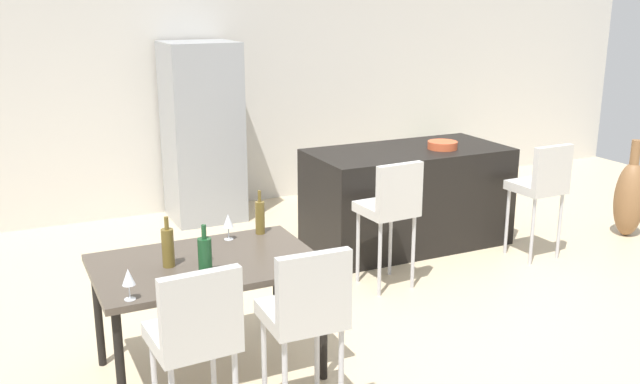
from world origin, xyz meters
name	(u,v)px	position (x,y,z in m)	size (l,w,h in m)	color
ground_plane	(417,285)	(0.00, 0.00, 0.00)	(10.00, 10.00, 0.00)	#C6B28E
back_wall	(278,72)	(0.00, 2.95, 1.45)	(10.00, 0.12, 2.90)	beige
kitchen_island	(407,197)	(0.44, 0.89, 0.46)	(1.84, 0.89, 0.92)	black
bar_chair_left	(391,205)	(-0.24, 0.06, 0.70)	(0.42, 0.42, 1.05)	beige
bar_chair_middle	(542,183)	(1.30, 0.06, 0.70)	(0.41, 0.41, 1.05)	beige
dining_table	(207,272)	(-1.93, -0.60, 0.67)	(1.33, 0.88, 0.74)	#4C4238
dining_chair_near	(195,333)	(-2.22, -1.40, 0.70)	(0.42, 0.42, 1.05)	beige
dining_chair_far	(306,310)	(-1.63, -1.40, 0.70)	(0.41, 0.41, 1.05)	beige
wine_bottle_end	(260,217)	(-1.45, -0.26, 0.86)	(0.06, 0.06, 0.30)	brown
wine_bottle_near	(205,256)	(-1.99, -0.81, 0.86)	(0.08, 0.08, 0.30)	#194723
wine_bottle_middle	(168,247)	(-2.15, -0.59, 0.86)	(0.07, 0.07, 0.31)	brown
wine_glass_left	(228,221)	(-1.68, -0.28, 0.86)	(0.07, 0.07, 0.17)	silver
wine_glass_right	(128,278)	(-2.45, -0.97, 0.86)	(0.07, 0.07, 0.17)	silver
wine_glass_far	(204,242)	(-1.94, -0.60, 0.86)	(0.07, 0.07, 0.17)	silver
refrigerator	(202,132)	(-1.03, 2.51, 0.92)	(0.72, 0.68, 1.84)	#939699
fruit_bowl	(443,145)	(0.73, 0.77, 0.96)	(0.27, 0.27, 0.07)	#C6512D
floor_vase	(630,198)	(2.54, 0.16, 0.38)	(0.29, 0.29, 0.96)	brown
potted_plant	(448,162)	(2.07, 2.50, 0.30)	(0.33, 0.33, 0.53)	beige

